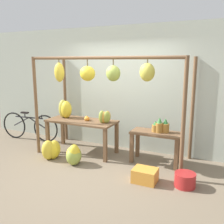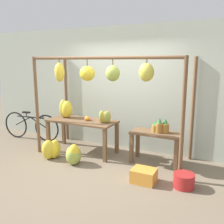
{
  "view_description": "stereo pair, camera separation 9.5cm",
  "coord_description": "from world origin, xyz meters",
  "px_view_note": "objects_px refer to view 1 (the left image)",
  "views": [
    {
      "loc": [
        2.2,
        -3.75,
        2.02
      ],
      "look_at": [
        0.06,
        0.82,
        0.99
      ],
      "focal_mm": 40.0,
      "sensor_mm": 36.0,
      "label": 1
    },
    {
      "loc": [
        2.28,
        -3.71,
        2.02
      ],
      "look_at": [
        0.06,
        0.82,
        0.99
      ],
      "focal_mm": 40.0,
      "sensor_mm": 36.0,
      "label": 2
    }
  ],
  "objects_px": {
    "banana_pile_ground_left": "(51,150)",
    "fruit_crate_white": "(145,175)",
    "parked_bicycle": "(30,126)",
    "banana_pile_ground_right": "(74,155)",
    "papaya_pile": "(105,117)",
    "orange_pile": "(87,118)",
    "banana_pile_on_table": "(65,109)",
    "pineapple_cluster": "(160,127)",
    "blue_bucket": "(185,180)"
  },
  "relations": [
    {
      "from": "banana_pile_ground_left",
      "to": "banana_pile_on_table",
      "type": "bearing_deg",
      "value": 96.71
    },
    {
      "from": "banana_pile_on_table",
      "to": "banana_pile_ground_left",
      "type": "height_order",
      "value": "banana_pile_on_table"
    },
    {
      "from": "orange_pile",
      "to": "banana_pile_ground_left",
      "type": "height_order",
      "value": "orange_pile"
    },
    {
      "from": "banana_pile_ground_right",
      "to": "pineapple_cluster",
      "type": "bearing_deg",
      "value": 27.14
    },
    {
      "from": "orange_pile",
      "to": "banana_pile_ground_left",
      "type": "xyz_separation_m",
      "value": [
        -0.51,
        -0.63,
        -0.59
      ]
    },
    {
      "from": "blue_bucket",
      "to": "parked_bicycle",
      "type": "distance_m",
      "value": 4.17
    },
    {
      "from": "banana_pile_ground_left",
      "to": "papaya_pile",
      "type": "height_order",
      "value": "papaya_pile"
    },
    {
      "from": "banana_pile_on_table",
      "to": "orange_pile",
      "type": "bearing_deg",
      "value": -2.34
    },
    {
      "from": "banana_pile_ground_right",
      "to": "papaya_pile",
      "type": "height_order",
      "value": "papaya_pile"
    },
    {
      "from": "orange_pile",
      "to": "papaya_pile",
      "type": "height_order",
      "value": "papaya_pile"
    },
    {
      "from": "banana_pile_ground_right",
      "to": "parked_bicycle",
      "type": "bearing_deg",
      "value": 156.35
    },
    {
      "from": "banana_pile_ground_left",
      "to": "papaya_pile",
      "type": "xyz_separation_m",
      "value": [
        0.97,
        0.6,
        0.68
      ]
    },
    {
      "from": "fruit_crate_white",
      "to": "pineapple_cluster",
      "type": "bearing_deg",
      "value": 89.16
    },
    {
      "from": "blue_bucket",
      "to": "banana_pile_ground_left",
      "type": "bearing_deg",
      "value": 178.94
    },
    {
      "from": "orange_pile",
      "to": "pineapple_cluster",
      "type": "distance_m",
      "value": 1.62
    },
    {
      "from": "fruit_crate_white",
      "to": "parked_bicycle",
      "type": "xyz_separation_m",
      "value": [
        -3.43,
        0.95,
        0.25
      ]
    },
    {
      "from": "banana_pile_on_table",
      "to": "orange_pile",
      "type": "relative_size",
      "value": 2.52
    },
    {
      "from": "fruit_crate_white",
      "to": "papaya_pile",
      "type": "height_order",
      "value": "papaya_pile"
    },
    {
      "from": "banana_pile_ground_left",
      "to": "fruit_crate_white",
      "type": "xyz_separation_m",
      "value": [
        2.12,
        -0.17,
        -0.07
      ]
    },
    {
      "from": "banana_pile_on_table",
      "to": "parked_bicycle",
      "type": "relative_size",
      "value": 0.25
    },
    {
      "from": "fruit_crate_white",
      "to": "parked_bicycle",
      "type": "height_order",
      "value": "parked_bicycle"
    },
    {
      "from": "banana_pile_ground_left",
      "to": "banana_pile_ground_right",
      "type": "bearing_deg",
      "value": -5.46
    },
    {
      "from": "fruit_crate_white",
      "to": "papaya_pile",
      "type": "bearing_deg",
      "value": 146.03
    },
    {
      "from": "banana_pile_on_table",
      "to": "banana_pile_ground_left",
      "type": "xyz_separation_m",
      "value": [
        0.08,
        -0.66,
        -0.75
      ]
    },
    {
      "from": "banana_pile_ground_right",
      "to": "papaya_pile",
      "type": "relative_size",
      "value": 1.39
    },
    {
      "from": "parked_bicycle",
      "to": "blue_bucket",
      "type": "bearing_deg",
      "value": -11.57
    },
    {
      "from": "banana_pile_ground_right",
      "to": "blue_bucket",
      "type": "distance_m",
      "value": 2.15
    },
    {
      "from": "parked_bicycle",
      "to": "orange_pile",
      "type": "bearing_deg",
      "value": -4.77
    },
    {
      "from": "banana_pile_ground_left",
      "to": "orange_pile",
      "type": "bearing_deg",
      "value": 50.88
    },
    {
      "from": "orange_pile",
      "to": "banana_pile_ground_right",
      "type": "height_order",
      "value": "orange_pile"
    },
    {
      "from": "pineapple_cluster",
      "to": "banana_pile_ground_right",
      "type": "xyz_separation_m",
      "value": [
        -1.52,
        -0.78,
        -0.58
      ]
    },
    {
      "from": "blue_bucket",
      "to": "banana_pile_on_table",
      "type": "bearing_deg",
      "value": 166.03
    },
    {
      "from": "banana_pile_on_table",
      "to": "blue_bucket",
      "type": "relative_size",
      "value": 1.21
    },
    {
      "from": "banana_pile_on_table",
      "to": "blue_bucket",
      "type": "height_order",
      "value": "banana_pile_on_table"
    },
    {
      "from": "parked_bicycle",
      "to": "papaya_pile",
      "type": "bearing_deg",
      "value": -4.5
    },
    {
      "from": "blue_bucket",
      "to": "parked_bicycle",
      "type": "relative_size",
      "value": 0.21
    },
    {
      "from": "pineapple_cluster",
      "to": "blue_bucket",
      "type": "distance_m",
      "value": 1.19
    },
    {
      "from": "orange_pile",
      "to": "pineapple_cluster",
      "type": "relative_size",
      "value": 0.49
    },
    {
      "from": "blue_bucket",
      "to": "orange_pile",
      "type": "bearing_deg",
      "value": 163.13
    },
    {
      "from": "fruit_crate_white",
      "to": "banana_pile_ground_left",
      "type": "bearing_deg",
      "value": 175.45
    },
    {
      "from": "pineapple_cluster",
      "to": "banana_pile_ground_right",
      "type": "relative_size",
      "value": 0.73
    },
    {
      "from": "parked_bicycle",
      "to": "papaya_pile",
      "type": "height_order",
      "value": "papaya_pile"
    },
    {
      "from": "pineapple_cluster",
      "to": "papaya_pile",
      "type": "relative_size",
      "value": 1.02
    },
    {
      "from": "banana_pile_ground_left",
      "to": "parked_bicycle",
      "type": "relative_size",
      "value": 0.27
    },
    {
      "from": "parked_bicycle",
      "to": "banana_pile_ground_right",
      "type": "bearing_deg",
      "value": -23.65
    },
    {
      "from": "pineapple_cluster",
      "to": "papaya_pile",
      "type": "distance_m",
      "value": 1.17
    },
    {
      "from": "banana_pile_on_table",
      "to": "parked_bicycle",
      "type": "bearing_deg",
      "value": 174.08
    },
    {
      "from": "fruit_crate_white",
      "to": "blue_bucket",
      "type": "relative_size",
      "value": 1.17
    },
    {
      "from": "orange_pile",
      "to": "banana_pile_ground_right",
      "type": "xyz_separation_m",
      "value": [
        0.1,
        -0.69,
        -0.6
      ]
    },
    {
      "from": "banana_pile_on_table",
      "to": "fruit_crate_white",
      "type": "xyz_separation_m",
      "value": [
        2.2,
        -0.82,
        -0.83
      ]
    }
  ]
}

